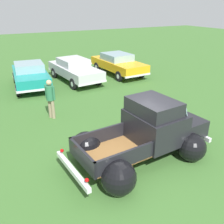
# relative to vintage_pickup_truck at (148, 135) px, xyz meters

# --- Properties ---
(ground_plane) EXTENTS (80.00, 80.00, 0.00)m
(ground_plane) POSITION_rel_vintage_pickup_truck_xyz_m (-0.39, -0.03, -0.76)
(ground_plane) COLOR #3D6B2D
(vintage_pickup_truck) EXTENTS (4.75, 3.05, 1.96)m
(vintage_pickup_truck) POSITION_rel_vintage_pickup_truck_xyz_m (0.00, 0.00, 0.00)
(vintage_pickup_truck) COLOR black
(vintage_pickup_truck) RESTS_ON ground
(show_car_0) EXTENTS (2.27, 4.38, 1.43)m
(show_car_0) POSITION_rel_vintage_pickup_truck_xyz_m (-1.79, 9.26, 0.02)
(show_car_0) COLOR black
(show_car_0) RESTS_ON ground
(show_car_1) EXTENTS (2.23, 4.82, 1.43)m
(show_car_1) POSITION_rel_vintage_pickup_truck_xyz_m (0.96, 9.25, 0.03)
(show_car_1) COLOR black
(show_car_1) RESTS_ON ground
(show_car_2) EXTENTS (2.17, 4.80, 1.43)m
(show_car_2) POSITION_rel_vintage_pickup_truck_xyz_m (4.22, 9.44, 0.03)
(show_car_2) COLOR black
(show_car_2) RESTS_ON ground
(spectator_1) EXTENTS (0.47, 0.50, 1.71)m
(spectator_1) POSITION_rel_vintage_pickup_truck_xyz_m (-1.91, 4.38, 0.22)
(spectator_1) COLOR gray
(spectator_1) RESTS_ON ground
(lane_cone_0) EXTENTS (0.36, 0.36, 0.63)m
(lane_cone_0) POSITION_rel_vintage_pickup_truck_xyz_m (1.02, 2.50, -0.45)
(lane_cone_0) COLOR black
(lane_cone_0) RESTS_ON ground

